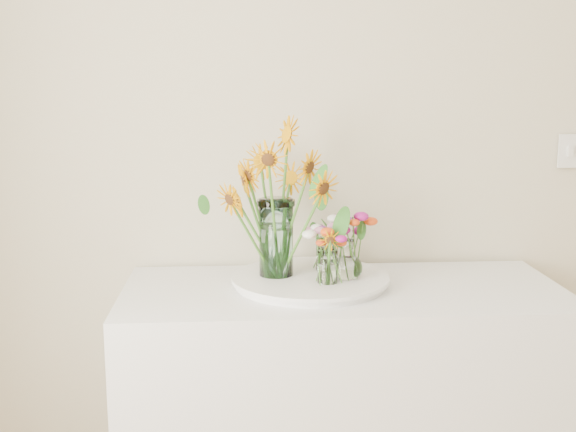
# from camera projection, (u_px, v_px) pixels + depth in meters

# --- Properties ---
(counter) EXTENTS (1.40, 0.60, 0.90)m
(counter) POSITION_uv_depth(u_px,v_px,m) (342.00, 419.00, 2.38)
(counter) COLOR white
(counter) RESTS_ON ground_plane
(tray) EXTENTS (0.48, 0.48, 0.02)m
(tray) POSITION_uv_depth(u_px,v_px,m) (310.00, 281.00, 2.32)
(tray) COLOR white
(tray) RESTS_ON counter
(mason_jar) EXTENTS (0.13, 0.13, 0.25)m
(mason_jar) POSITION_uv_depth(u_px,v_px,m) (276.00, 238.00, 2.31)
(mason_jar) COLOR #B6EAE4
(mason_jar) RESTS_ON tray
(sunflower_bouquet) EXTENTS (0.77, 0.77, 0.50)m
(sunflower_bouquet) POSITION_uv_depth(u_px,v_px,m) (276.00, 199.00, 2.28)
(sunflower_bouquet) COLOR orange
(sunflower_bouquet) RESTS_ON tray
(small_vase_a) EXTENTS (0.08, 0.08, 0.11)m
(small_vase_a) POSITION_uv_depth(u_px,v_px,m) (328.00, 268.00, 2.23)
(small_vase_a) COLOR white
(small_vase_a) RESTS_ON tray
(wildflower_posy_a) EXTENTS (0.19, 0.19, 0.20)m
(wildflower_posy_a) POSITION_uv_depth(u_px,v_px,m) (328.00, 253.00, 2.22)
(wildflower_posy_a) COLOR #E44713
(wildflower_posy_a) RESTS_ON tray
(small_vase_b) EXTENTS (0.12, 0.12, 0.13)m
(small_vase_b) POSITION_uv_depth(u_px,v_px,m) (348.00, 259.00, 2.28)
(small_vase_b) COLOR white
(small_vase_b) RESTS_ON tray
(wildflower_posy_b) EXTENTS (0.20, 0.20, 0.22)m
(wildflower_posy_b) POSITION_uv_depth(u_px,v_px,m) (349.00, 246.00, 2.27)
(wildflower_posy_b) COLOR #E44713
(wildflower_posy_b) RESTS_ON tray
(small_vase_c) EXTENTS (0.08, 0.08, 0.11)m
(small_vase_c) POSITION_uv_depth(u_px,v_px,m) (326.00, 255.00, 2.38)
(small_vase_c) COLOR white
(small_vase_c) RESTS_ON tray
(wildflower_posy_c) EXTENTS (0.20, 0.20, 0.20)m
(wildflower_posy_c) POSITION_uv_depth(u_px,v_px,m) (326.00, 241.00, 2.38)
(wildflower_posy_c) COLOR #E44713
(wildflower_posy_c) RESTS_ON tray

